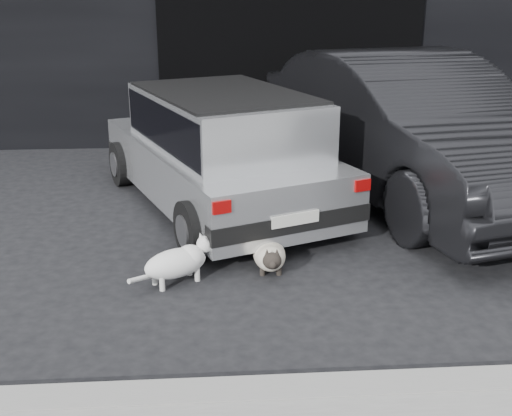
{
  "coord_description": "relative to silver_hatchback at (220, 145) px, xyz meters",
  "views": [
    {
      "loc": [
        -0.24,
        -5.91,
        2.44
      ],
      "look_at": [
        0.15,
        -0.43,
        0.51
      ],
      "focal_mm": 45.0,
      "sensor_mm": 36.0,
      "label": 1
    }
  ],
  "objects": [
    {
      "name": "curb",
      "position": [
        1.14,
        -3.68,
        -0.68
      ],
      "size": [
        18.0,
        0.25,
        0.12
      ],
      "primitive_type": "cube",
      "color": "gray",
      "rests_on": "ground"
    },
    {
      "name": "ground",
      "position": [
        0.14,
        -1.08,
        -0.74
      ],
      "size": [
        80.0,
        80.0,
        0.0
      ],
      "primitive_type": "plane",
      "color": "black",
      "rests_on": "ground"
    },
    {
      "name": "cat_white",
      "position": [
        -0.4,
        -1.93,
        -0.54
      ],
      "size": [
        0.74,
        0.55,
        0.4
      ],
      "rotation": [
        0.0,
        0.0,
        -1.05
      ],
      "color": "white",
      "rests_on": "ground"
    },
    {
      "name": "second_car",
      "position": [
        2.21,
        0.33,
        0.1
      ],
      "size": [
        3.0,
        5.38,
        1.68
      ],
      "primitive_type": "imported",
      "rotation": [
        0.0,
        0.0,
        0.25
      ],
      "color": "black",
      "rests_on": "ground"
    },
    {
      "name": "silver_hatchback",
      "position": [
        0.0,
        0.0,
        0.0
      ],
      "size": [
        2.87,
        4.0,
        1.35
      ],
      "rotation": [
        0.0,
        0.0,
        0.38
      ],
      "color": "silver",
      "rests_on": "ground"
    },
    {
      "name": "cat_siamese",
      "position": [
        0.4,
        -1.74,
        -0.6
      ],
      "size": [
        0.3,
        0.88,
        0.3
      ],
      "rotation": [
        0.0,
        0.0,
        3.13
      ],
      "color": "beige",
      "rests_on": "ground"
    },
    {
      "name": "garage_opening",
      "position": [
        1.14,
        2.91,
        0.56
      ],
      "size": [
        4.0,
        0.1,
        2.6
      ],
      "primitive_type": "cube",
      "color": "black",
      "rests_on": "ground"
    }
  ]
}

